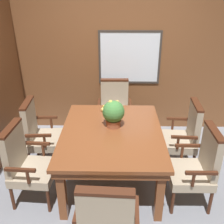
# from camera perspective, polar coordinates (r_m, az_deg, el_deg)

# --- Properties ---
(ground_plane) EXTENTS (14.00, 14.00, 0.00)m
(ground_plane) POSITION_cam_1_polar(r_m,az_deg,el_deg) (3.70, 1.06, -15.18)
(ground_plane) COLOR gray
(wall_back) EXTENTS (7.20, 0.08, 2.45)m
(wall_back) POSITION_cam_1_polar(r_m,az_deg,el_deg) (4.59, 1.24, 10.66)
(wall_back) COLOR brown
(wall_back) RESTS_ON ground_plane
(dining_table) EXTENTS (1.29, 1.61, 0.75)m
(dining_table) POSITION_cam_1_polar(r_m,az_deg,el_deg) (3.39, -0.05, -5.56)
(dining_table) COLOR brown
(dining_table) RESTS_ON ground_plane
(chair_head_near) EXTENTS (0.58, 0.52, 1.00)m
(chair_head_near) POSITION_cam_1_polar(r_m,az_deg,el_deg) (2.54, -1.12, -22.81)
(chair_head_near) COLOR #472314
(chair_head_near) RESTS_ON ground_plane
(chair_head_far) EXTENTS (0.57, 0.51, 1.00)m
(chair_head_far) POSITION_cam_1_polar(r_m,az_deg,el_deg) (4.52, 0.56, 0.91)
(chair_head_far) COLOR #472314
(chair_head_far) RESTS_ON ground_plane
(chair_right_near) EXTENTS (0.50, 0.57, 1.00)m
(chair_right_near) POSITION_cam_1_polar(r_m,az_deg,el_deg) (3.29, 18.12, -11.02)
(chair_right_near) COLOR #472314
(chair_right_near) RESTS_ON ground_plane
(chair_left_far) EXTENTS (0.53, 0.58, 1.00)m
(chair_left_far) POSITION_cam_1_polar(r_m,az_deg,el_deg) (3.92, -15.45, -4.30)
(chair_left_far) COLOR #472314
(chair_left_far) RESTS_ON ground_plane
(chair_left_near) EXTENTS (0.53, 0.59, 1.00)m
(chair_left_near) POSITION_cam_1_polar(r_m,az_deg,el_deg) (3.34, -18.14, -10.44)
(chair_left_near) COLOR #472314
(chair_left_near) RESTS_ON ground_plane
(chair_right_far) EXTENTS (0.53, 0.59, 1.00)m
(chair_right_far) POSITION_cam_1_polar(r_m,az_deg,el_deg) (3.87, 15.33, -4.66)
(chair_right_far) COLOR #472314
(chair_right_far) RESTS_ON ground_plane
(potted_plant) EXTENTS (0.31, 0.29, 0.37)m
(potted_plant) POSITION_cam_1_polar(r_m,az_deg,el_deg) (3.38, 0.28, -0.23)
(potted_plant) COLOR #9E5638
(potted_plant) RESTS_ON dining_table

